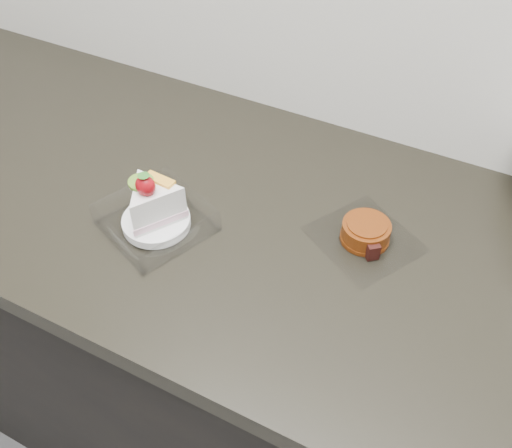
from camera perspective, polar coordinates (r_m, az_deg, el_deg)
counter at (r=1.30m, az=3.62°, el=-14.91°), size 2.04×0.64×0.90m
cake_tray at (r=0.94m, az=-10.09°, el=1.12°), size 0.20×0.20×0.12m
mooncake_wrap at (r=0.93m, az=10.91°, el=-0.97°), size 0.21×0.20×0.04m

